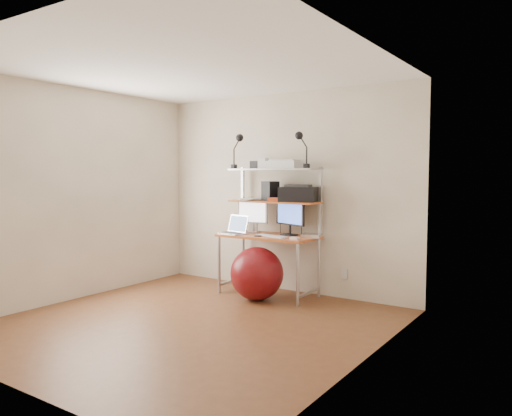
{
  "coord_description": "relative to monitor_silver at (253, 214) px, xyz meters",
  "views": [
    {
      "loc": [
        3.26,
        -3.65,
        1.49
      ],
      "look_at": [
        0.01,
        1.15,
        1.09
      ],
      "focal_mm": 35.0,
      "sensor_mm": 36.0,
      "label": 1
    }
  ],
  "objects": [
    {
      "name": "room",
      "position": [
        0.32,
        -1.57,
        0.27
      ],
      "size": [
        3.6,
        3.6,
        3.6
      ],
      "color": "brown",
      "rests_on": "ground"
    },
    {
      "name": "computer_desk",
      "position": [
        0.32,
        -0.07,
        -0.02
      ],
      "size": [
        1.2,
        0.6,
        1.57
      ],
      "color": "#B74F23",
      "rests_on": "ground"
    },
    {
      "name": "wall_outlet",
      "position": [
        1.17,
        0.21,
        -0.68
      ],
      "size": [
        0.08,
        0.01,
        0.12
      ],
      "primitive_type": "cube",
      "color": "silver",
      "rests_on": "room"
    },
    {
      "name": "monitor_silver",
      "position": [
        0.0,
        0.0,
        0.0
      ],
      "size": [
        0.4,
        0.17,
        0.44
      ],
      "rotation": [
        0.0,
        0.0,
        0.21
      ],
      "color": "silver",
      "rests_on": "desktop"
    },
    {
      "name": "monitor_black",
      "position": [
        0.55,
        -0.0,
        0.01
      ],
      "size": [
        0.47,
        0.21,
        0.49
      ],
      "rotation": [
        0.0,
        0.0,
        -0.34
      ],
      "color": "black",
      "rests_on": "desktop"
    },
    {
      "name": "laptop",
      "position": [
        -0.09,
        -0.25,
        -0.19
      ],
      "size": [
        0.38,
        0.33,
        0.29
      ],
      "rotation": [
        0.0,
        0.0,
        -0.21
      ],
      "color": "silver",
      "rests_on": "desktop"
    },
    {
      "name": "keyboard",
      "position": [
        0.44,
        -0.25,
        -0.23
      ],
      "size": [
        0.44,
        0.2,
        0.01
      ],
      "primitive_type": "cube",
      "rotation": [
        0.0,
        0.0,
        -0.2
      ],
      "color": "silver",
      "rests_on": "desktop"
    },
    {
      "name": "mouse",
      "position": [
        0.79,
        -0.31,
        -0.22
      ],
      "size": [
        0.1,
        0.06,
        0.03
      ],
      "primitive_type": "cube",
      "rotation": [
        0.0,
        0.0,
        -0.05
      ],
      "color": "silver",
      "rests_on": "desktop"
    },
    {
      "name": "mac_mini",
      "position": [
        0.86,
        -0.03,
        -0.21
      ],
      "size": [
        0.26,
        0.26,
        0.04
      ],
      "primitive_type": "cube",
      "rotation": [
        0.0,
        0.0,
        0.27
      ],
      "color": "silver",
      "rests_on": "desktop"
    },
    {
      "name": "phone",
      "position": [
        0.28,
        -0.27,
        -0.23
      ],
      "size": [
        0.1,
        0.15,
        0.01
      ],
      "primitive_type": "cube",
      "rotation": [
        0.0,
        0.0,
        0.17
      ],
      "color": "black",
      "rests_on": "desktop"
    },
    {
      "name": "printer",
      "position": [
        0.65,
        0.02,
        0.27
      ],
      "size": [
        0.49,
        0.4,
        0.21
      ],
      "rotation": [
        0.0,
        0.0,
        0.26
      ],
      "color": "black",
      "rests_on": "mid_shelf"
    },
    {
      "name": "nas_cube",
      "position": [
        0.25,
        0.03,
        0.3
      ],
      "size": [
        0.21,
        0.21,
        0.24
      ],
      "primitive_type": "cube",
      "rotation": [
        0.0,
        0.0,
        -0.31
      ],
      "color": "black",
      "rests_on": "mid_shelf"
    },
    {
      "name": "red_box",
      "position": [
        0.38,
        -0.06,
        0.2
      ],
      "size": [
        0.19,
        0.15,
        0.05
      ],
      "primitive_type": "cube",
      "rotation": [
        0.0,
        0.0,
        0.24
      ],
      "color": "#C2431F",
      "rests_on": "mid_shelf"
    },
    {
      "name": "scanner",
      "position": [
        0.46,
        0.02,
        0.63
      ],
      "size": [
        0.41,
        0.27,
        0.11
      ],
      "rotation": [
        0.0,
        0.0,
        0.02
      ],
      "color": "silver",
      "rests_on": "top_shelf"
    },
    {
      "name": "box_white",
      "position": [
        0.17,
        -0.02,
        0.64
      ],
      "size": [
        0.11,
        0.09,
        0.13
      ],
      "primitive_type": "cube",
      "rotation": [
        0.0,
        0.0,
        0.02
      ],
      "color": "silver",
      "rests_on": "top_shelf"
    },
    {
      "name": "box_grey",
      "position": [
        0.02,
        0.01,
        0.62
      ],
      "size": [
        0.11,
        0.11,
        0.1
      ],
      "primitive_type": "cube",
      "rotation": [
        0.0,
        0.0,
        0.13
      ],
      "color": "#303133",
      "rests_on": "top_shelf"
    },
    {
      "name": "clip_lamp_left",
      "position": [
        -0.14,
        -0.11,
        0.89
      ],
      "size": [
        0.17,
        0.1,
        0.43
      ],
      "color": "black",
      "rests_on": "top_shelf"
    },
    {
      "name": "clip_lamp_right",
      "position": [
        0.72,
        -0.05,
        0.89
      ],
      "size": [
        0.17,
        0.1,
        0.43
      ],
      "color": "black",
      "rests_on": "top_shelf"
    },
    {
      "name": "exercise_ball",
      "position": [
        0.35,
        -0.42,
        -0.66
      ],
      "size": [
        0.63,
        0.63,
        0.63
      ],
      "primitive_type": "sphere",
      "color": "maroon",
      "rests_on": "floor"
    },
    {
      "name": "paper_stack",
      "position": [
        -0.04,
        -0.01,
        0.19
      ],
      "size": [
        0.39,
        0.4,
        0.02
      ],
      "color": "white",
      "rests_on": "mid_shelf"
    }
  ]
}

